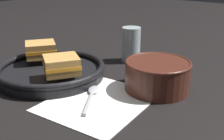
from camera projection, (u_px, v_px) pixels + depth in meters
ground_plane at (113, 88)px, 0.76m from camera, size 4.00×4.00×0.00m
napkin at (99, 101)px, 0.69m from camera, size 0.28×0.24×0.00m
soup_bowl at (157, 74)px, 0.74m from camera, size 0.17×0.17×0.08m
spoon at (92, 93)px, 0.71m from camera, size 0.14×0.10×0.01m
skillet at (51, 71)px, 0.83m from camera, size 0.32×0.32×0.04m
sandwich_near_left at (61, 65)px, 0.74m from camera, size 0.12×0.12×0.05m
sandwich_near_right at (41, 50)px, 0.88m from camera, size 0.12×0.12×0.05m
drinking_glass at (131, 44)px, 0.96m from camera, size 0.06×0.06×0.12m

